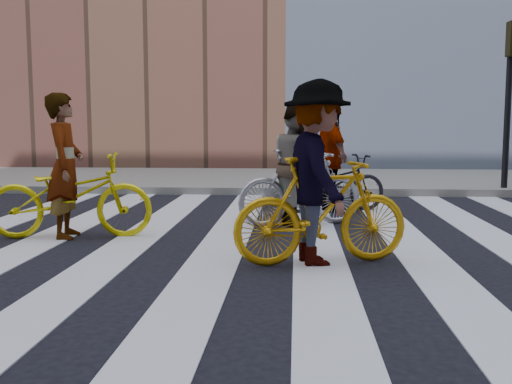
# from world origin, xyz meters

# --- Properties ---
(ground) EXTENTS (100.00, 100.00, 0.00)m
(ground) POSITION_xyz_m (0.00, 0.00, 0.00)
(ground) COLOR black
(ground) RESTS_ON ground
(sidewalk_far) EXTENTS (100.00, 5.00, 0.15)m
(sidewalk_far) POSITION_xyz_m (0.00, 7.50, 0.07)
(sidewalk_far) COLOR slate
(sidewalk_far) RESTS_ON ground
(zebra_crosswalk) EXTENTS (8.25, 10.00, 0.01)m
(zebra_crosswalk) POSITION_xyz_m (0.00, 0.00, 0.01)
(zebra_crosswalk) COLOR silver
(zebra_crosswalk) RESTS_ON ground
(traffic_signal) EXTENTS (0.22, 0.42, 3.33)m
(traffic_signal) POSITION_xyz_m (4.40, 5.32, 2.28)
(traffic_signal) COLOR black
(traffic_signal) RESTS_ON ground
(bike_yellow_left) EXTENTS (2.09, 1.00, 1.05)m
(bike_yellow_left) POSITION_xyz_m (-2.50, 0.57, 0.53)
(bike_yellow_left) COLOR yellow
(bike_yellow_left) RESTS_ON ground
(bike_silver_mid) EXTENTS (1.85, 1.06, 1.07)m
(bike_silver_mid) POSITION_xyz_m (0.36, 1.62, 0.53)
(bike_silver_mid) COLOR #9E9FA7
(bike_silver_mid) RESTS_ON ground
(bike_yellow_right) EXTENTS (1.88, 0.98, 1.09)m
(bike_yellow_right) POSITION_xyz_m (0.56, -0.63, 0.54)
(bike_yellow_right) COLOR orange
(bike_yellow_right) RESTS_ON ground
(bike_dark_rear) EXTENTS (1.85, 1.19, 0.92)m
(bike_dark_rear) POSITION_xyz_m (0.91, 2.95, 0.46)
(bike_dark_rear) COLOR black
(bike_dark_rear) RESTS_ON ground
(rider_left) EXTENTS (0.52, 0.71, 1.79)m
(rider_left) POSITION_xyz_m (-2.55, 0.57, 0.89)
(rider_left) COLOR slate
(rider_left) RESTS_ON ground
(rider_mid) EXTENTS (0.88, 0.99, 1.70)m
(rider_mid) POSITION_xyz_m (0.31, 1.62, 0.85)
(rider_mid) COLOR slate
(rider_mid) RESTS_ON ground
(rider_right) EXTENTS (0.99, 1.34, 1.85)m
(rider_right) POSITION_xyz_m (0.51, -0.63, 0.93)
(rider_right) COLOR slate
(rider_right) RESTS_ON ground
(rider_rear) EXTENTS (0.75, 1.10, 1.73)m
(rider_rear) POSITION_xyz_m (0.86, 2.95, 0.86)
(rider_rear) COLOR slate
(rider_rear) RESTS_ON ground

